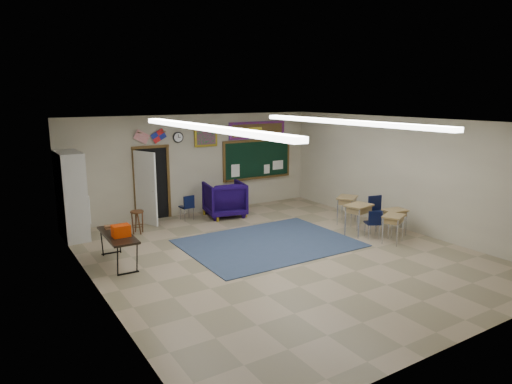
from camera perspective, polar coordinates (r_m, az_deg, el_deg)
floor at (r=10.51m, az=3.10°, el=-7.79°), size 9.00×9.00×0.00m
back_wall at (r=13.96m, az=-7.56°, el=3.43°), size 8.00×0.04×3.00m
front_wall at (r=7.06m, az=24.95°, el=-6.13°), size 8.00×0.04×3.00m
left_wall at (r=8.50m, az=-19.42°, el=-2.72°), size 0.04×9.00×3.00m
right_wall at (r=12.80m, az=17.98°, el=2.17°), size 0.04×9.00×3.00m
ceiling at (r=9.91m, az=3.30°, el=8.76°), size 8.00×9.00×0.04m
area_rug at (r=11.24m, az=1.58°, el=-6.40°), size 4.00×3.00×0.02m
fluorescent_strips at (r=9.91m, az=3.30°, el=8.41°), size 3.86×6.00×0.10m
doorway at (r=13.35m, az=-13.09°, el=0.90°), size 1.10×0.89×2.16m
chalkboard at (r=14.97m, az=0.19°, el=3.98°), size 2.55×0.14×1.30m
bulletin_board at (r=14.87m, az=0.19°, el=7.74°), size 2.10×0.05×0.55m
framed_art_print at (r=13.98m, az=-6.28°, el=6.99°), size 0.75×0.05×0.65m
wall_clock at (r=13.61m, az=-9.71°, el=6.75°), size 0.32×0.05×0.32m
wall_flags at (r=13.27m, az=-13.10°, el=7.05°), size 1.16×0.06×0.70m
storage_cabinet at (r=12.33m, az=-22.05°, el=-0.39°), size 0.59×1.25×2.20m
wingback_armchair at (r=13.65m, az=-3.94°, el=-0.89°), size 1.30×1.33×1.04m
student_chair_reading at (r=13.36m, az=-8.66°, el=-1.91°), size 0.40×0.40×0.74m
student_chair_desk_a at (r=11.95m, az=14.34°, el=-3.85°), size 0.49×0.49×0.74m
student_chair_desk_b at (r=12.65m, az=15.07°, el=-2.62°), size 0.53×0.53×0.91m
student_desk_front_left at (r=12.09m, az=12.67°, el=-3.19°), size 0.76×0.63×0.81m
student_desk_front_right at (r=13.10m, az=11.28°, el=-2.04°), size 0.80×0.76×0.77m
student_desk_back_left at (r=11.67m, az=16.76°, el=-4.26°), size 0.71×0.64×0.70m
student_desk_back_right at (r=12.31m, az=16.94°, el=-3.47°), size 0.61×0.49×0.68m
folding_table at (r=10.29m, az=-16.81°, el=-6.64°), size 0.58×1.61×0.91m
wooden_stool at (r=12.34m, az=-14.59°, el=-3.62°), size 0.34×0.34×0.61m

